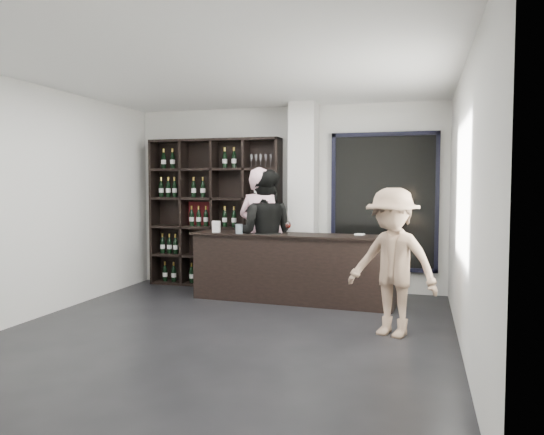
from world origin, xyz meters
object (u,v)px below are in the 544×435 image
(taster_pink, at_px, (261,233))
(customer, at_px, (392,262))
(tasting_counter, at_px, (292,268))
(taster_black, at_px, (264,234))
(wine_shelf, at_px, (215,213))

(taster_pink, bearing_deg, customer, 154.55)
(tasting_counter, relative_size, taster_pink, 1.54)
(taster_pink, height_order, taster_black, taster_pink)
(customer, bearing_deg, taster_pink, 167.51)
(wine_shelf, distance_m, tasting_counter, 1.85)
(wine_shelf, xyz_separation_m, taster_black, (1.05, -0.72, -0.26))
(tasting_counter, distance_m, taster_black, 0.65)
(wine_shelf, relative_size, customer, 1.47)
(tasting_counter, bearing_deg, taster_black, 171.18)
(taster_pink, bearing_deg, taster_black, -169.01)
(taster_pink, relative_size, taster_black, 1.02)
(wine_shelf, distance_m, taster_black, 1.30)
(tasting_counter, xyz_separation_m, customer, (1.45, -1.34, 0.33))
(wine_shelf, height_order, taster_black, wine_shelf)
(wine_shelf, distance_m, customer, 3.67)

